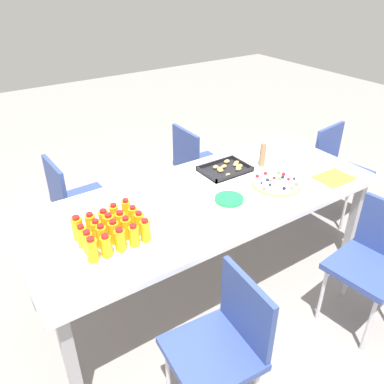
% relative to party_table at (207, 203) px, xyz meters
% --- Properties ---
extents(ground_plane, '(12.00, 12.00, 0.00)m').
position_rel_party_table_xyz_m(ground_plane, '(0.00, 0.00, -0.67)').
color(ground_plane, gray).
extents(party_table, '(2.40, 0.97, 0.72)m').
position_rel_party_table_xyz_m(party_table, '(0.00, 0.00, 0.00)').
color(party_table, silver).
rests_on(party_table, ground_plane).
extents(chair_end, '(0.45, 0.45, 0.83)m').
position_rel_party_table_xyz_m(chair_end, '(1.49, 0.08, -0.17)').
color(chair_end, '#33478C').
rests_on(chair_end, ground_plane).
extents(chair_near_right, '(0.44, 0.44, 0.83)m').
position_rel_party_table_xyz_m(chair_near_right, '(0.64, -0.86, -0.17)').
color(chair_near_right, '#33478C').
rests_on(chair_near_right, ground_plane).
extents(chair_far_left, '(0.41, 0.41, 0.83)m').
position_rel_party_table_xyz_m(chair_far_left, '(-0.64, 0.83, -0.17)').
color(chair_far_left, '#33478C').
rests_on(chair_far_left, ground_plane).
extents(chair_far_right, '(0.40, 0.40, 0.83)m').
position_rel_party_table_xyz_m(chair_far_right, '(0.49, 0.83, -0.17)').
color(chair_far_right, '#33478C').
rests_on(chair_far_right, ground_plane).
extents(chair_near_left, '(0.43, 0.43, 0.83)m').
position_rel_party_table_xyz_m(chair_near_left, '(-0.49, -0.83, -0.17)').
color(chair_near_left, '#33478C').
rests_on(chair_near_left, ground_plane).
extents(juice_bottle_0, '(0.06, 0.06, 0.14)m').
position_rel_party_table_xyz_m(juice_bottle_0, '(-0.86, -0.20, 0.12)').
color(juice_bottle_0, '#F9AD14').
rests_on(juice_bottle_0, party_table).
extents(juice_bottle_1, '(0.06, 0.06, 0.13)m').
position_rel_party_table_xyz_m(juice_bottle_1, '(-0.79, -0.20, 0.12)').
color(juice_bottle_1, '#FAAD14').
rests_on(juice_bottle_1, party_table).
extents(juice_bottle_2, '(0.06, 0.06, 0.14)m').
position_rel_party_table_xyz_m(juice_bottle_2, '(-0.71, -0.20, 0.12)').
color(juice_bottle_2, '#FAAE14').
rests_on(juice_bottle_2, party_table).
extents(juice_bottle_3, '(0.06, 0.06, 0.13)m').
position_rel_party_table_xyz_m(juice_bottle_3, '(-0.63, -0.20, 0.12)').
color(juice_bottle_3, '#FAAD14').
rests_on(juice_bottle_3, party_table).
extents(juice_bottle_4, '(0.06, 0.06, 0.14)m').
position_rel_party_table_xyz_m(juice_bottle_4, '(-0.56, -0.20, 0.12)').
color(juice_bottle_4, '#F9AE14').
rests_on(juice_bottle_4, party_table).
extents(juice_bottle_5, '(0.06, 0.06, 0.13)m').
position_rel_party_table_xyz_m(juice_bottle_5, '(-0.86, -0.12, 0.12)').
color(juice_bottle_5, '#FAAB14').
rests_on(juice_bottle_5, party_table).
extents(juice_bottle_6, '(0.06, 0.06, 0.14)m').
position_rel_party_table_xyz_m(juice_bottle_6, '(-0.78, -0.12, 0.12)').
color(juice_bottle_6, '#F9AB14').
rests_on(juice_bottle_6, party_table).
extents(juice_bottle_7, '(0.06, 0.06, 0.14)m').
position_rel_party_table_xyz_m(juice_bottle_7, '(-0.71, -0.12, 0.12)').
color(juice_bottle_7, '#F9AC14').
rests_on(juice_bottle_7, party_table).
extents(juice_bottle_8, '(0.06, 0.06, 0.14)m').
position_rel_party_table_xyz_m(juice_bottle_8, '(-0.64, -0.12, 0.12)').
color(juice_bottle_8, '#FAAC14').
rests_on(juice_bottle_8, party_table).
extents(juice_bottle_9, '(0.06, 0.06, 0.15)m').
position_rel_party_table_xyz_m(juice_bottle_9, '(-0.56, -0.13, 0.12)').
color(juice_bottle_9, '#F9AD14').
rests_on(juice_bottle_9, party_table).
extents(juice_bottle_10, '(0.05, 0.05, 0.13)m').
position_rel_party_table_xyz_m(juice_bottle_10, '(-0.86, -0.05, 0.12)').
color(juice_bottle_10, '#FAAC14').
rests_on(juice_bottle_10, party_table).
extents(juice_bottle_11, '(0.06, 0.06, 0.13)m').
position_rel_party_table_xyz_m(juice_bottle_11, '(-0.78, -0.05, 0.12)').
color(juice_bottle_11, '#F9AB14').
rests_on(juice_bottle_11, party_table).
extents(juice_bottle_12, '(0.06, 0.06, 0.15)m').
position_rel_party_table_xyz_m(juice_bottle_12, '(-0.70, -0.05, 0.12)').
color(juice_bottle_12, '#FAAC14').
rests_on(juice_bottle_12, party_table).
extents(juice_bottle_13, '(0.06, 0.06, 0.14)m').
position_rel_party_table_xyz_m(juice_bottle_13, '(-0.64, -0.05, 0.12)').
color(juice_bottle_13, '#F9AD14').
rests_on(juice_bottle_13, party_table).
extents(juice_bottle_14, '(0.05, 0.05, 0.14)m').
position_rel_party_table_xyz_m(juice_bottle_14, '(-0.56, -0.05, 0.12)').
color(juice_bottle_14, '#FAAC14').
rests_on(juice_bottle_14, party_table).
extents(juice_bottle_15, '(0.06, 0.06, 0.15)m').
position_rel_party_table_xyz_m(juice_bottle_15, '(-0.86, 0.03, 0.12)').
color(juice_bottle_15, '#F9AC14').
rests_on(juice_bottle_15, party_table).
extents(juice_bottle_16, '(0.06, 0.06, 0.14)m').
position_rel_party_table_xyz_m(juice_bottle_16, '(-0.78, 0.03, 0.12)').
color(juice_bottle_16, '#F9AD14').
rests_on(juice_bottle_16, party_table).
extents(juice_bottle_17, '(0.06, 0.06, 0.13)m').
position_rel_party_table_xyz_m(juice_bottle_17, '(-0.70, 0.02, 0.12)').
color(juice_bottle_17, '#F9AD14').
rests_on(juice_bottle_17, party_table).
extents(juice_bottle_18, '(0.05, 0.05, 0.14)m').
position_rel_party_table_xyz_m(juice_bottle_18, '(-0.64, 0.03, 0.12)').
color(juice_bottle_18, '#F9AF14').
rests_on(juice_bottle_18, party_table).
extents(juice_bottle_19, '(0.05, 0.05, 0.15)m').
position_rel_party_table_xyz_m(juice_bottle_19, '(-0.56, 0.03, 0.12)').
color(juice_bottle_19, '#F9AD14').
rests_on(juice_bottle_19, party_table).
extents(fruit_pizza, '(0.34, 0.34, 0.05)m').
position_rel_party_table_xyz_m(fruit_pizza, '(0.48, -0.15, 0.07)').
color(fruit_pizza, tan).
rests_on(fruit_pizza, party_table).
extents(snack_tray, '(0.35, 0.25, 0.04)m').
position_rel_party_table_xyz_m(snack_tray, '(0.33, 0.21, 0.07)').
color(snack_tray, black).
rests_on(snack_tray, party_table).
extents(plate_stack, '(0.19, 0.19, 0.02)m').
position_rel_party_table_xyz_m(plate_stack, '(0.09, -0.13, 0.06)').
color(plate_stack, '#1E8C4C').
rests_on(plate_stack, party_table).
extents(napkin_stack, '(0.15, 0.15, 0.02)m').
position_rel_party_table_xyz_m(napkin_stack, '(-0.28, -0.33, 0.06)').
color(napkin_stack, white).
rests_on(napkin_stack, party_table).
extents(cardboard_tube, '(0.04, 0.04, 0.19)m').
position_rel_party_table_xyz_m(cardboard_tube, '(0.60, 0.13, 0.15)').
color(cardboard_tube, '#9E7A56').
rests_on(cardboard_tube, party_table).
extents(paper_folder, '(0.26, 0.21, 0.01)m').
position_rel_party_table_xyz_m(paper_folder, '(0.89, -0.31, 0.06)').
color(paper_folder, yellow).
rests_on(paper_folder, party_table).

